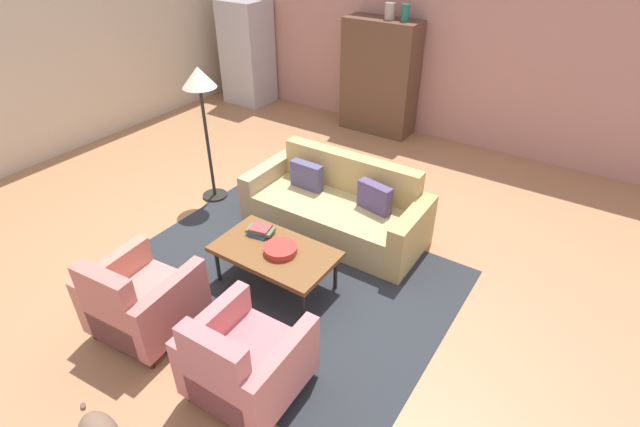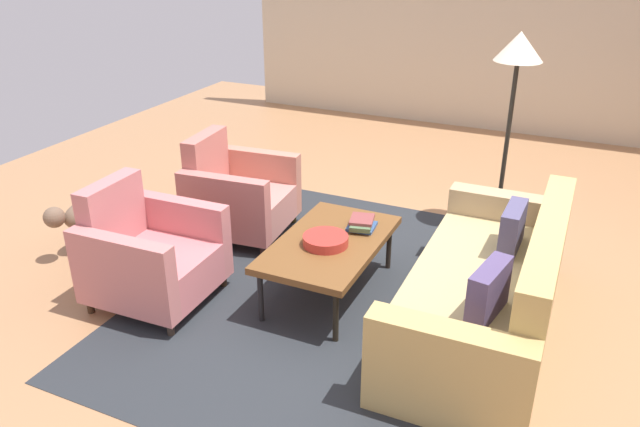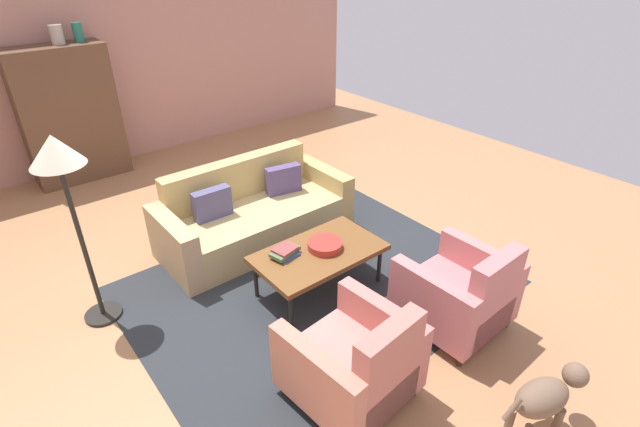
{
  "view_description": "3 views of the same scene",
  "coord_description": "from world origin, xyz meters",
  "px_view_note": "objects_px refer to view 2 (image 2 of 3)",
  "views": [
    {
      "loc": [
        2.78,
        -3.48,
        3.29
      ],
      "look_at": [
        0.56,
        -0.14,
        0.65
      ],
      "focal_mm": 26.74,
      "sensor_mm": 36.0,
      "label": 1
    },
    {
      "loc": [
        4.02,
        0.95,
        2.5
      ],
      "look_at": [
        0.67,
        -0.59,
        0.79
      ],
      "focal_mm": 34.92,
      "sensor_mm": 36.0,
      "label": 2
    },
    {
      "loc": [
        -1.9,
        -3.48,
        2.93
      ],
      "look_at": [
        0.43,
        -0.6,
        0.8
      ],
      "focal_mm": 26.59,
      "sensor_mm": 36.0,
      "label": 3
    }
  ],
  "objects_px": {
    "couch": "(494,295)",
    "dog": "(83,216)",
    "coffee_table": "(330,245)",
    "floor_lamp": "(517,65)",
    "armchair_right": "(147,256)",
    "fruit_bowl": "(326,240)",
    "armchair_left": "(235,196)",
    "book_stack": "(362,223)"
  },
  "relations": [
    {
      "from": "coffee_table",
      "to": "fruit_bowl",
      "type": "bearing_deg",
      "value": -0.0
    },
    {
      "from": "couch",
      "to": "coffee_table",
      "type": "distance_m",
      "value": 1.19
    },
    {
      "from": "armchair_left",
      "to": "fruit_bowl",
      "type": "distance_m",
      "value": 1.35
    },
    {
      "from": "armchair_right",
      "to": "floor_lamp",
      "type": "relative_size",
      "value": 0.51
    },
    {
      "from": "dog",
      "to": "armchair_right",
      "type": "bearing_deg",
      "value": 82.17
    },
    {
      "from": "armchair_right",
      "to": "dog",
      "type": "height_order",
      "value": "armchair_right"
    },
    {
      "from": "armchair_right",
      "to": "book_stack",
      "type": "distance_m",
      "value": 1.58
    },
    {
      "from": "armchair_left",
      "to": "book_stack",
      "type": "distance_m",
      "value": 1.35
    },
    {
      "from": "coffee_table",
      "to": "dog",
      "type": "height_order",
      "value": "dog"
    },
    {
      "from": "couch",
      "to": "dog",
      "type": "bearing_deg",
      "value": 93.46
    },
    {
      "from": "book_stack",
      "to": "armchair_right",
      "type": "bearing_deg",
      "value": -55.7
    },
    {
      "from": "coffee_table",
      "to": "book_stack",
      "type": "relative_size",
      "value": 3.98
    },
    {
      "from": "armchair_left",
      "to": "armchair_right",
      "type": "xyz_separation_m",
      "value": [
        1.2,
        -0.0,
        0.0
      ]
    },
    {
      "from": "couch",
      "to": "coffee_table",
      "type": "relative_size",
      "value": 1.76
    },
    {
      "from": "coffee_table",
      "to": "floor_lamp",
      "type": "xyz_separation_m",
      "value": [
        -1.75,
        0.92,
        1.04
      ]
    },
    {
      "from": "couch",
      "to": "armchair_right",
      "type": "bearing_deg",
      "value": 103.87
    },
    {
      "from": "armchair_left",
      "to": "fruit_bowl",
      "type": "height_order",
      "value": "armchair_left"
    },
    {
      "from": "armchair_left",
      "to": "dog",
      "type": "bearing_deg",
      "value": -54.49
    },
    {
      "from": "armchair_right",
      "to": "floor_lamp",
      "type": "bearing_deg",
      "value": 136.9
    },
    {
      "from": "floor_lamp",
      "to": "dog",
      "type": "relative_size",
      "value": 2.46
    },
    {
      "from": "coffee_table",
      "to": "floor_lamp",
      "type": "relative_size",
      "value": 0.7
    },
    {
      "from": "couch",
      "to": "armchair_left",
      "type": "distance_m",
      "value": 2.43
    },
    {
      "from": "coffee_table",
      "to": "dog",
      "type": "xyz_separation_m",
      "value": [
        0.23,
        -2.13,
        -0.09
      ]
    },
    {
      "from": "coffee_table",
      "to": "armchair_left",
      "type": "relative_size",
      "value": 1.36
    },
    {
      "from": "fruit_bowl",
      "to": "floor_lamp",
      "type": "xyz_separation_m",
      "value": [
        -1.83,
        0.92,
        0.97
      ]
    },
    {
      "from": "coffee_table",
      "to": "armchair_right",
      "type": "xyz_separation_m",
      "value": [
        0.6,
        -1.17,
        -0.06
      ]
    },
    {
      "from": "couch",
      "to": "coffee_table",
      "type": "bearing_deg",
      "value": 89.54
    },
    {
      "from": "coffee_table",
      "to": "couch",
      "type": "bearing_deg",
      "value": 90.04
    },
    {
      "from": "coffee_table",
      "to": "book_stack",
      "type": "height_order",
      "value": "book_stack"
    },
    {
      "from": "floor_lamp",
      "to": "dog",
      "type": "xyz_separation_m",
      "value": [
        1.98,
        -3.05,
        -1.13
      ]
    },
    {
      "from": "armchair_right",
      "to": "floor_lamp",
      "type": "xyz_separation_m",
      "value": [
        -2.36,
        2.08,
        1.1
      ]
    },
    {
      "from": "armchair_left",
      "to": "book_stack",
      "type": "xyz_separation_m",
      "value": [
        0.31,
        1.3,
        0.13
      ]
    },
    {
      "from": "book_stack",
      "to": "dog",
      "type": "bearing_deg",
      "value": -77.17
    },
    {
      "from": "couch",
      "to": "dog",
      "type": "distance_m",
      "value": 3.32
    },
    {
      "from": "coffee_table",
      "to": "floor_lamp",
      "type": "bearing_deg",
      "value": 152.4
    },
    {
      "from": "couch",
      "to": "fruit_bowl",
      "type": "height_order",
      "value": "couch"
    },
    {
      "from": "book_stack",
      "to": "dog",
      "type": "xyz_separation_m",
      "value": [
        0.52,
        -2.27,
        -0.16
      ]
    },
    {
      "from": "fruit_bowl",
      "to": "dog",
      "type": "distance_m",
      "value": 2.14
    },
    {
      "from": "fruit_bowl",
      "to": "coffee_table",
      "type": "bearing_deg",
      "value": 180.0
    },
    {
      "from": "armchair_left",
      "to": "armchair_right",
      "type": "distance_m",
      "value": 1.2
    },
    {
      "from": "couch",
      "to": "dog",
      "type": "relative_size",
      "value": 3.02
    },
    {
      "from": "couch",
      "to": "fruit_bowl",
      "type": "relative_size",
      "value": 6.48
    }
  ]
}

